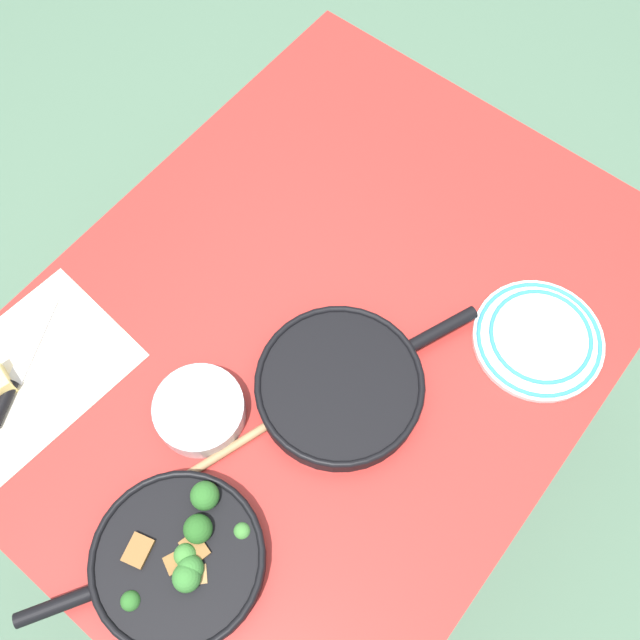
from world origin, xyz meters
name	(u,v)px	position (x,y,z in m)	size (l,w,h in m)	color
ground_plane	(320,431)	(0.00, 0.00, 0.00)	(14.00, 14.00, 0.00)	#51755B
dining_table_red	(320,339)	(0.00, 0.00, 0.65)	(1.28, 0.98, 0.73)	#B72D28
skillet_broccoli	(178,559)	(-0.47, -0.09, 0.75)	(0.37, 0.28, 0.08)	black
skillet_eggs	(341,385)	(-0.08, -0.11, 0.75)	(0.42, 0.30, 0.05)	black
wooden_spoon	(259,430)	(-0.23, -0.05, 0.73)	(0.38, 0.15, 0.02)	tan
parchment_sheet	(20,381)	(-0.43, 0.35, 0.73)	(0.41, 0.29, 0.00)	silver
grater_knife	(14,379)	(-0.43, 0.36, 0.73)	(0.25, 0.13, 0.02)	silver
dinner_plate_stack	(539,338)	(0.22, -0.34, 0.74)	(0.24, 0.24, 0.03)	white
prep_bowl_steel	(200,410)	(-0.27, 0.05, 0.75)	(0.16, 0.16, 0.05)	#B7B7BC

